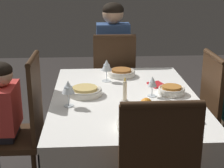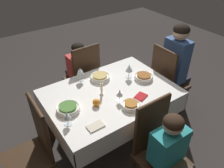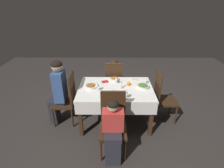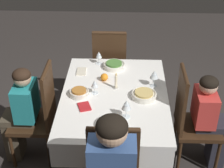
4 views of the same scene
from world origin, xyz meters
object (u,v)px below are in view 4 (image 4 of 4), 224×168
Objects in this scene: wine_glass_west at (126,105)px; orange_fruit at (104,77)px; dining_table at (114,103)px; bowl_east at (114,65)px; bowl_west at (111,123)px; bowl_north at (79,92)px; candle_centerpiece at (116,83)px; person_child_teal at (21,111)px; napkin_red_folded at (84,107)px; chair_north at (39,113)px; person_child_red at (210,118)px; chair_east at (110,66)px; wine_glass_south at (154,75)px; wine_glass_east at (99,55)px; chair_south at (191,118)px; bowl_south at (144,95)px; wine_glass_north at (95,84)px; napkin_spare_side at (81,71)px.

wine_glass_west is 0.60m from orange_fruit.
bowl_east is at bearing 2.42° from dining_table.
bowl_north is at bearing 35.09° from bowl_west.
candle_centerpiece is at bearing -69.51° from bowl_north.
napkin_red_folded is (-0.17, -0.62, 0.19)m from person_child_teal.
chair_north is 6.17× the size of candle_centerpiece.
person_child_teal is (0.02, 1.73, 0.01)m from person_child_red.
bowl_west is 0.34m from napkin_red_folded.
person_child_teal is 4.45× the size of bowl_east.
orange_fruit is at bearing 7.40° from bowl_west.
orange_fruit is (0.56, 0.21, -0.08)m from wine_glass_west.
chair_east reaches higher than person_child_teal.
person_child_teal is at bearing 98.67° from wine_glass_south.
wine_glass_west is at bearing -159.47° from orange_fruit.
napkin_red_folded is at bearing 68.96° from chair_north.
bowl_north is at bearing 166.94° from wine_glass_east.
chair_south is 1.03m from bowl_north.
bowl_west is at bearing 177.21° from candle_centerpiece.
candle_centerpiece is (0.14, 0.25, 0.03)m from bowl_south.
wine_glass_west is 0.75× the size of bowl_east.
bowl_east is at bearing 4.59° from candle_centerpiece.
wine_glass_east is at bearing 17.50° from dining_table.
dining_table is 1.39× the size of person_child_red.
candle_centerpiece is (0.13, -0.88, 0.25)m from person_child_teal.
wine_glass_south is 0.71m from napkin_red_folded.
orange_fruit is (0.25, -0.21, 0.01)m from bowl_north.
orange_fruit reaches higher than dining_table.
dining_table is 0.40m from wine_glass_west.
person_child_red reaches higher than wine_glass_east.
bowl_east is (0.52, -0.85, 0.21)m from person_child_teal.
wine_glass_south is 0.92× the size of bowl_north.
bowl_west is at bearing -160.64° from wine_glass_north.
napkin_red_folded is at bearing 99.29° from chair_south.
orange_fruit is at bearing 73.80° from person_child_red.
wine_glass_east reaches higher than bowl_west.
wine_glass_south is at bearing 100.06° from chair_north.
orange_fruit is at bearing 80.23° from wine_glass_south.
chair_south reaches higher than candle_centerpiece.
orange_fruit is (0.28, 0.80, 0.24)m from chair_south.
chair_north is 0.60m from wine_glass_north.
chair_north is 1.11m from wine_glass_south.
chair_north is 0.76m from candle_centerpiece.
bowl_south is (0.41, -0.28, -0.00)m from bowl_west.
dining_table is 0.33m from napkin_red_folded.
person_child_red is at bearing -106.20° from orange_fruit.
person_child_red reaches higher than orange_fruit.
wine_glass_west is at bearing -45.14° from bowl_west.
bowl_west is 1.29× the size of wine_glass_south.
napkin_spare_side is at bearing 23.81° from wine_glass_north.
wine_glass_west is at bearing 98.79° from chair_east.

